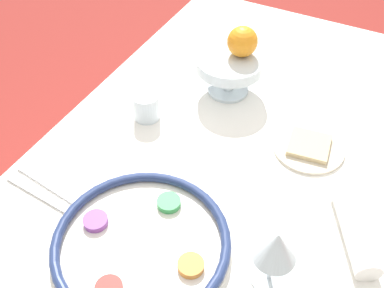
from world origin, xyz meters
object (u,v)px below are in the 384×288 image
(wine_glass, at_px, (276,248))
(cup_near, at_px, (146,106))
(orange_fruit, at_px, (242,42))
(bread_plate, at_px, (309,147))
(napkin_roll, at_px, (355,229))
(seder_plate, at_px, (141,243))
(fruit_stand, at_px, (230,66))

(wine_glass, distance_m, cup_near, 0.52)
(wine_glass, xyz_separation_m, cup_near, (0.28, 0.43, -0.07))
(orange_fruit, distance_m, bread_plate, 0.31)
(wine_glass, xyz_separation_m, napkin_roll, (0.16, -0.12, -0.08))
(seder_plate, relative_size, fruit_stand, 1.94)
(napkin_roll, xyz_separation_m, cup_near, (0.12, 0.55, 0.01))
(bread_plate, distance_m, cup_near, 0.41)
(wine_glass, bearing_deg, napkin_roll, -35.70)
(fruit_stand, xyz_separation_m, cup_near, (-0.19, 0.14, -0.05))
(napkin_roll, bearing_deg, seder_plate, 120.80)
(napkin_roll, bearing_deg, bread_plate, 37.30)
(wine_glass, height_order, orange_fruit, orange_fruit)
(napkin_roll, bearing_deg, wine_glass, 144.30)
(seder_plate, distance_m, napkin_roll, 0.42)
(wine_glass, bearing_deg, orange_fruit, 28.87)
(fruit_stand, height_order, bread_plate, fruit_stand)
(fruit_stand, bearing_deg, seder_plate, -174.32)
(cup_near, bearing_deg, orange_fruit, -35.79)
(seder_plate, bearing_deg, cup_near, 29.93)
(seder_plate, distance_m, wine_glass, 0.26)
(seder_plate, xyz_separation_m, cup_near, (0.33, 0.19, 0.02))
(wine_glass, xyz_separation_m, fruit_stand, (0.47, 0.29, -0.02))
(fruit_stand, height_order, orange_fruit, orange_fruit)
(wine_glass, bearing_deg, fruit_stand, 31.95)
(orange_fruit, bearing_deg, cup_near, 144.21)
(orange_fruit, bearing_deg, napkin_roll, -130.94)
(orange_fruit, xyz_separation_m, cup_near, (-0.22, 0.16, -0.11))
(seder_plate, bearing_deg, orange_fruit, 3.45)
(seder_plate, height_order, napkin_roll, napkin_roll)
(napkin_roll, relative_size, cup_near, 2.85)
(fruit_stand, xyz_separation_m, napkin_roll, (-0.31, -0.41, -0.06))
(orange_fruit, relative_size, napkin_roll, 0.40)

